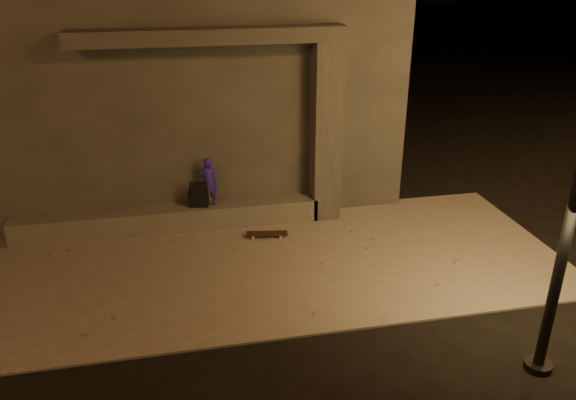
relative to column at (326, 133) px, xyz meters
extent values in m
plane|color=black|center=(-1.70, -3.75, -1.84)|extent=(120.00, 120.00, 0.00)
cube|color=#605C54|center=(-1.70, -1.75, -1.82)|extent=(11.00, 4.40, 0.04)
cube|color=#363331|center=(-2.70, 2.75, 0.76)|extent=(9.00, 5.00, 5.20)
cube|color=#595750|center=(-3.20, 0.00, -1.58)|extent=(6.00, 0.55, 0.45)
cube|color=#363331|center=(0.00, 0.00, 0.00)|extent=(0.55, 0.55, 3.60)
cube|color=#363331|center=(-2.20, 0.05, 1.94)|extent=(5.00, 0.70, 0.28)
imported|color=#27179B|center=(-2.38, 0.00, -0.86)|extent=(0.39, 0.29, 0.99)
cube|color=black|center=(-2.60, 0.00, -1.19)|extent=(0.42, 0.31, 0.32)
cube|color=black|center=(-2.60, 0.00, -0.92)|extent=(0.34, 0.10, 0.23)
cube|color=black|center=(-1.35, -0.78, -1.72)|extent=(0.82, 0.32, 0.02)
cylinder|color=tan|center=(-1.08, -0.75, -1.77)|extent=(0.06, 0.04, 0.06)
cylinder|color=tan|center=(-1.10, -0.90, -1.77)|extent=(0.06, 0.04, 0.06)
cylinder|color=tan|center=(-1.60, -0.67, -1.77)|extent=(0.06, 0.04, 0.06)
cylinder|color=tan|center=(-1.63, -0.82, -1.77)|extent=(0.06, 0.04, 0.06)
cube|color=#99999E|center=(-1.09, -0.82, -1.74)|extent=(0.08, 0.17, 0.02)
cube|color=#99999E|center=(-1.62, -0.74, -1.74)|extent=(0.08, 0.17, 0.02)
cylinder|color=black|center=(1.58, -5.23, -1.79)|extent=(0.36, 0.36, 0.10)
camera|label=1|loc=(-2.92, -10.44, 3.25)|focal=35.00mm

